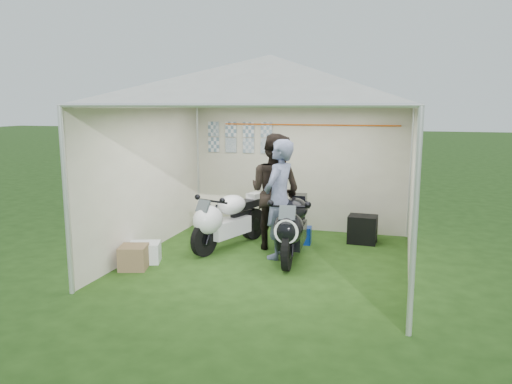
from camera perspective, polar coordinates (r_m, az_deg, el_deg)
ground at (r=7.58m, az=1.55°, el=-7.77°), size 80.00×80.00×0.00m
canopy_tent at (r=7.26m, az=1.71°, el=12.06°), size 5.66×5.66×3.00m
motorcycle_white at (r=8.07m, az=-3.42°, el=-3.05°), size 0.83×1.74×0.89m
motorcycle_black at (r=7.53m, az=4.23°, el=-3.80°), size 0.51×1.90×0.93m
paddock_stand at (r=8.45m, az=5.00°, el=-4.92°), size 0.40×0.27×0.29m
person_dark_jacket at (r=7.99m, az=2.16°, el=0.03°), size 1.09×0.97×1.87m
person_blue_jacket at (r=7.51m, az=2.66°, el=-0.83°), size 0.56×0.74×1.81m
equipment_box at (r=8.62m, az=12.07°, el=-4.19°), size 0.48×0.39×0.47m
crate_0 at (r=7.62m, az=-12.60°, el=-6.75°), size 0.54×0.48×0.30m
crate_1 at (r=7.36m, az=-13.81°, el=-7.25°), size 0.47×0.47×0.34m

